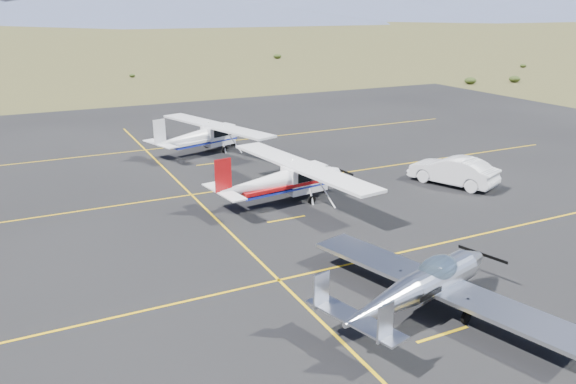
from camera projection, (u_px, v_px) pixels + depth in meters
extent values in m
plane|color=#383D1C|center=(442.00, 270.00, 21.55)|extent=(1600.00, 1600.00, 0.00)
cube|color=black|center=(346.00, 213.00, 27.51)|extent=(72.00, 72.00, 0.02)
cube|color=silver|center=(436.00, 284.00, 18.74)|extent=(4.17, 9.96, 0.13)
ellipsoid|color=#99BFD8|center=(438.00, 270.00, 18.57)|extent=(2.01, 1.48, 0.90)
cube|color=silver|center=(355.00, 319.00, 16.08)|extent=(1.62, 3.38, 0.07)
cube|color=silver|center=(385.00, 322.00, 14.96)|extent=(0.60, 0.22, 1.10)
cube|color=silver|center=(321.00, 290.00, 16.67)|extent=(0.60, 0.22, 1.10)
cylinder|color=black|center=(463.00, 284.00, 20.04)|extent=(0.39, 0.19, 0.37)
cylinder|color=black|center=(466.00, 317.00, 17.85)|extent=(0.46, 0.23, 0.44)
cylinder|color=black|center=(399.00, 288.00, 19.72)|extent=(0.46, 0.23, 0.44)
cube|color=white|center=(304.00, 178.00, 29.36)|extent=(2.36, 1.46, 1.36)
cube|color=white|center=(301.00, 166.00, 29.03)|extent=(3.09, 11.22, 0.14)
cube|color=black|center=(304.00, 173.00, 29.27)|extent=(1.77, 1.41, 0.56)
cube|color=#A20D10|center=(284.00, 184.00, 28.69)|extent=(5.16, 1.87, 0.18)
cube|color=#A20D10|center=(223.00, 175.00, 26.52)|extent=(0.86, 0.19, 1.62)
cube|color=white|center=(224.00, 192.00, 26.78)|extent=(1.20, 3.31, 0.06)
cylinder|color=black|center=(324.00, 190.00, 30.33)|extent=(0.37, 0.15, 0.36)
cylinder|color=black|center=(311.00, 200.00, 28.63)|extent=(0.46, 0.19, 0.44)
cylinder|color=black|center=(288.00, 189.00, 30.29)|extent=(0.46, 0.19, 0.44)
cube|color=white|center=(218.00, 135.00, 39.28)|extent=(2.42, 1.75, 1.34)
cube|color=white|center=(216.00, 126.00, 38.93)|extent=(4.80, 10.84, 0.14)
cube|color=black|center=(218.00, 131.00, 39.20)|extent=(1.87, 1.61, 0.54)
cube|color=white|center=(203.00, 139.00, 38.47)|extent=(5.07, 2.62, 0.18)
cube|color=white|center=(160.00, 132.00, 35.92)|extent=(0.82, 0.32, 1.59)
cube|color=white|center=(160.00, 144.00, 36.17)|extent=(1.68, 3.25, 0.06)
cylinder|color=black|center=(233.00, 144.00, 40.40)|extent=(0.37, 0.20, 0.36)
cylinder|color=black|center=(225.00, 150.00, 38.64)|extent=(0.45, 0.26, 0.44)
cylinder|color=black|center=(207.00, 145.00, 40.06)|extent=(0.45, 0.26, 0.44)
imported|color=white|center=(453.00, 171.00, 31.59)|extent=(3.46, 5.17, 1.61)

